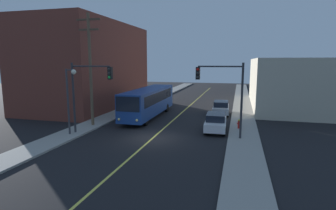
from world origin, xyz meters
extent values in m
plane|color=black|center=(0.00, 0.00, 0.00)|extent=(120.00, 120.00, 0.00)
cube|color=gray|center=(-7.25, 10.00, 0.07)|extent=(2.50, 90.00, 0.15)
cube|color=gray|center=(7.25, 10.00, 0.07)|extent=(2.50, 90.00, 0.15)
cube|color=#D8CC4C|center=(0.00, 15.00, 0.01)|extent=(0.16, 60.00, 0.01)
cube|color=brown|center=(-13.50, 13.42, 5.68)|extent=(10.00, 19.82, 11.37)
cube|color=black|center=(-8.54, 13.42, 1.60)|extent=(0.06, 13.88, 1.30)
cube|color=black|center=(-8.54, 13.42, 4.80)|extent=(0.06, 13.88, 1.30)
cube|color=black|center=(-8.54, 13.42, 8.00)|extent=(0.06, 13.88, 1.30)
cube|color=beige|center=(14.50, 19.73, 3.31)|extent=(12.00, 19.94, 6.62)
cube|color=black|center=(8.54, 19.73, 1.60)|extent=(0.06, 13.96, 1.30)
cube|color=black|center=(8.54, 19.73, 4.80)|extent=(0.06, 13.96, 1.30)
cube|color=navy|center=(-3.12, 8.29, 1.83)|extent=(2.60, 12.01, 2.75)
cube|color=black|center=(-3.14, 2.31, 2.35)|extent=(2.35, 0.09, 1.40)
cube|color=black|center=(-3.09, 14.27, 2.45)|extent=(2.30, 0.09, 1.10)
cube|color=black|center=(-4.37, 8.30, 2.35)|extent=(0.10, 10.20, 1.10)
cube|color=black|center=(-1.86, 8.28, 2.35)|extent=(0.10, 10.20, 1.10)
cube|color=orange|center=(-3.14, 2.32, 2.95)|extent=(1.79, 0.07, 0.30)
sphere|color=#F9D872|center=(-4.03, 2.27, 0.90)|extent=(0.24, 0.24, 0.24)
sphere|color=#F9D872|center=(-2.25, 2.27, 0.90)|extent=(0.24, 0.24, 0.24)
cylinder|color=black|center=(-4.26, 4.10, 0.50)|extent=(0.30, 1.00, 1.00)
cylinder|color=black|center=(-2.01, 4.09, 0.50)|extent=(0.30, 1.00, 1.00)
cylinder|color=black|center=(-4.23, 11.80, 0.50)|extent=(0.30, 1.00, 1.00)
cylinder|color=black|center=(-1.98, 11.79, 0.50)|extent=(0.30, 1.00, 1.00)
cube|color=silver|center=(4.80, 3.71, 0.67)|extent=(1.94, 4.46, 0.70)
cube|color=black|center=(4.80, 3.71, 1.32)|extent=(1.70, 2.52, 0.60)
cylinder|color=black|center=(4.05, 2.18, 0.32)|extent=(0.24, 0.65, 0.64)
cylinder|color=black|center=(5.65, 2.24, 0.32)|extent=(0.24, 0.65, 0.64)
cylinder|color=black|center=(3.95, 5.18, 0.32)|extent=(0.24, 0.65, 0.64)
cylinder|color=black|center=(5.55, 5.24, 0.32)|extent=(0.24, 0.65, 0.64)
cube|color=#B7B7BC|center=(4.73, 11.67, 0.67)|extent=(1.96, 4.46, 0.70)
cube|color=black|center=(4.73, 11.67, 1.32)|extent=(1.71, 2.52, 0.60)
cylinder|color=black|center=(3.99, 10.14, 0.32)|extent=(0.24, 0.65, 0.64)
cylinder|color=black|center=(5.58, 10.20, 0.32)|extent=(0.24, 0.65, 0.64)
cylinder|color=black|center=(3.87, 13.14, 0.32)|extent=(0.24, 0.65, 0.64)
cylinder|color=black|center=(5.47, 13.20, 0.32)|extent=(0.24, 0.65, 0.64)
cylinder|color=brown|center=(-6.91, 2.50, 5.40)|extent=(0.28, 0.28, 10.49)
cube|color=#4C3D2D|center=(-6.91, 2.50, 10.04)|extent=(2.40, 0.16, 0.16)
cube|color=#4C3D2D|center=(-6.91, 2.50, 9.14)|extent=(2.00, 0.16, 0.16)
cylinder|color=#2D2D33|center=(-6.95, -0.35, 3.15)|extent=(0.18, 0.18, 6.00)
cylinder|color=#2D2D33|center=(-5.20, -0.35, 5.85)|extent=(3.50, 0.12, 0.12)
cube|color=black|center=(-3.45, -0.35, 5.30)|extent=(0.32, 0.36, 1.00)
sphere|color=#2D2D2D|center=(-3.45, -0.54, 5.62)|extent=(0.22, 0.22, 0.22)
sphere|color=#2D2D2D|center=(-3.45, -0.54, 5.30)|extent=(0.22, 0.22, 0.22)
sphere|color=green|center=(-3.45, -0.54, 4.98)|extent=(0.22, 0.22, 0.22)
cylinder|color=#2D2D33|center=(6.95, 1.35, 3.15)|extent=(0.18, 0.18, 6.00)
cylinder|color=#2D2D33|center=(5.20, 1.35, 5.85)|extent=(3.50, 0.12, 0.12)
cube|color=black|center=(3.45, 1.35, 5.30)|extent=(0.32, 0.36, 1.00)
sphere|color=red|center=(3.45, 1.16, 5.62)|extent=(0.22, 0.22, 0.22)
sphere|color=#2D2D2D|center=(3.45, 1.16, 5.30)|extent=(0.22, 0.22, 0.22)
sphere|color=#2D2D2D|center=(3.45, 1.16, 4.98)|extent=(0.22, 0.22, 0.22)
cylinder|color=#38383D|center=(-7.05, -1.03, 2.90)|extent=(0.16, 0.16, 5.50)
cylinder|color=#38383D|center=(-6.70, -1.03, 5.55)|extent=(0.70, 0.10, 0.10)
sphere|color=#EAE5C6|center=(-6.35, -1.03, 5.40)|extent=(0.40, 0.40, 0.40)
cylinder|color=red|center=(6.85, 4.68, 0.50)|extent=(0.26, 0.26, 0.70)
sphere|color=gold|center=(6.85, 4.68, 0.87)|extent=(0.24, 0.24, 0.24)
cylinder|color=red|center=(6.69, 4.68, 0.60)|extent=(0.12, 0.10, 0.10)
cylinder|color=red|center=(7.01, 4.68, 0.60)|extent=(0.12, 0.10, 0.10)
camera|label=1|loc=(6.71, -20.48, 6.23)|focal=28.97mm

